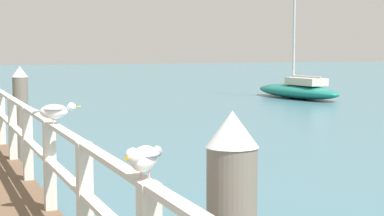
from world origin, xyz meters
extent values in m
cube|color=beige|center=(1.09, 5.75, 0.87)|extent=(0.12, 0.12, 0.96)
cube|color=beige|center=(1.09, 7.39, 0.87)|extent=(0.12, 0.12, 0.96)
cube|color=beige|center=(1.09, 9.04, 0.87)|extent=(0.12, 0.12, 0.96)
cube|color=beige|center=(1.09, 10.69, 0.87)|extent=(0.12, 0.12, 0.96)
cube|color=beige|center=(1.09, 12.34, 0.87)|extent=(0.12, 0.12, 0.96)
cube|color=beige|center=(1.09, 10.69, 1.33)|extent=(0.10, 19.78, 0.04)
cube|color=beige|center=(1.09, 10.69, 0.92)|extent=(0.10, 19.78, 0.04)
cone|color=white|center=(1.47, 3.80, 1.67)|extent=(0.29, 0.29, 0.20)
cylinder|color=#6B6056|center=(1.47, 12.68, 0.79)|extent=(0.28, 0.28, 1.57)
cone|color=white|center=(1.47, 12.68, 1.67)|extent=(0.29, 0.29, 0.20)
ellipsoid|color=white|center=(1.09, 4.18, 1.47)|extent=(0.28, 0.30, 0.15)
sphere|color=white|center=(0.98, 4.04, 1.52)|extent=(0.09, 0.09, 0.09)
cone|color=gold|center=(0.94, 3.99, 1.52)|extent=(0.05, 0.05, 0.02)
cone|color=#939399|center=(1.20, 4.31, 1.48)|extent=(0.10, 0.11, 0.07)
ellipsoid|color=#939399|center=(1.09, 4.18, 1.50)|extent=(0.28, 0.28, 0.04)
cylinder|color=tan|center=(1.12, 4.17, 1.37)|extent=(0.01, 0.01, 0.05)
cylinder|color=tan|center=(1.08, 4.20, 1.37)|extent=(0.01, 0.01, 0.05)
ellipsoid|color=white|center=(1.09, 7.08, 1.47)|extent=(0.30, 0.18, 0.15)
sphere|color=white|center=(1.26, 7.05, 1.52)|extent=(0.09, 0.09, 0.09)
cone|color=gold|center=(1.33, 7.04, 1.52)|extent=(0.05, 0.03, 0.02)
cone|color=#939399|center=(0.93, 7.11, 1.48)|extent=(0.09, 0.08, 0.07)
ellipsoid|color=#939399|center=(1.09, 7.08, 1.50)|extent=(0.25, 0.21, 0.04)
cylinder|color=tan|center=(1.09, 7.11, 1.37)|extent=(0.01, 0.01, 0.05)
cylinder|color=tan|center=(1.08, 7.06, 1.37)|extent=(0.01, 0.01, 0.05)
ellipsoid|color=#197266|center=(14.07, 23.23, 0.29)|extent=(1.98, 5.16, 0.59)
cylinder|color=#B2B2B7|center=(14.05, 23.49, 3.86)|extent=(0.10, 0.10, 6.55)
cylinder|color=#B2B2B7|center=(14.13, 22.61, 0.94)|extent=(0.25, 1.76, 0.08)
cube|color=beige|center=(14.13, 22.63, 0.74)|extent=(1.01, 1.89, 0.30)
camera|label=1|loc=(-0.03, 0.76, 2.11)|focal=58.62mm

